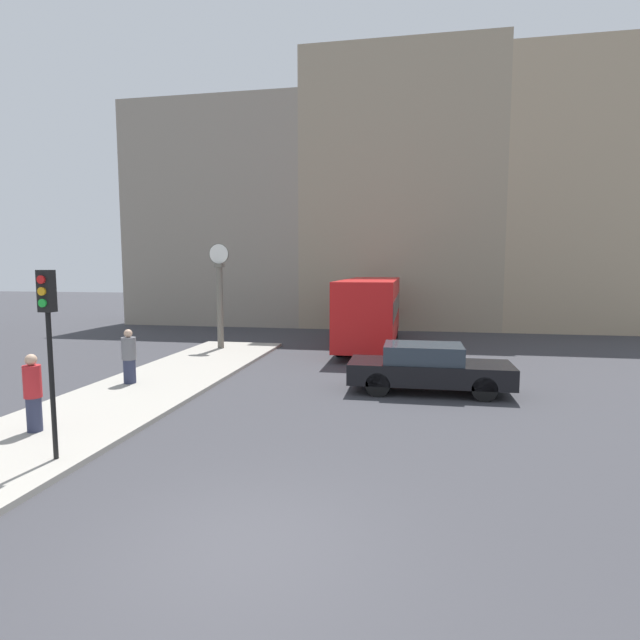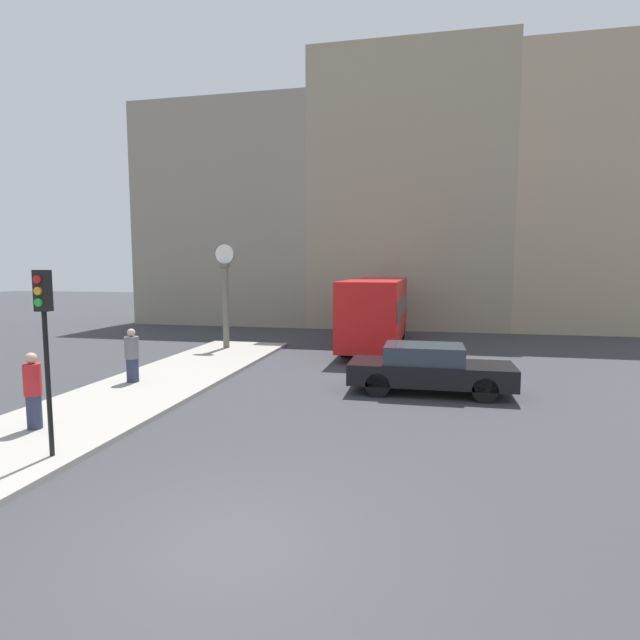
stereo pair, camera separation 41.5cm
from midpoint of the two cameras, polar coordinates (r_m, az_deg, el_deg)
The scene contains 9 objects.
ground_plane at distance 7.33m, azimuth -10.48°, elevation -24.24°, with size 120.00×120.00×0.00m, color #38383D.
sidewalk_corner at distance 15.80m, azimuth -20.44°, elevation -7.58°, with size 3.66×18.51×0.12m, color #A39E93.
building_row at distance 31.83m, azimuth 7.11°, elevation 13.22°, with size 32.04×5.00×16.27m.
sedan_car at distance 15.04m, azimuth 11.44°, elevation -5.38°, with size 4.70×1.74×1.43m.
bus_distant at distance 23.19m, azimuth 5.33°, elevation 1.31°, with size 2.38×9.32×3.13m.
traffic_light_near at distance 10.41m, azimuth -29.64°, elevation -0.45°, with size 0.26×0.24×3.52m.
street_clock at distance 22.29m, azimuth -11.91°, elevation 2.84°, with size 0.91×0.35×4.59m.
pedestrian_red_top at distance 12.66m, azimuth -30.79°, elevation -7.17°, with size 0.37×0.37×1.71m.
pedestrian_grey_jacket at distance 16.50m, azimuth -21.66°, elevation -3.94°, with size 0.43×0.43×1.67m.
Camera 1 is at (2.11, -5.94, 3.69)m, focal length 28.00 mm.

